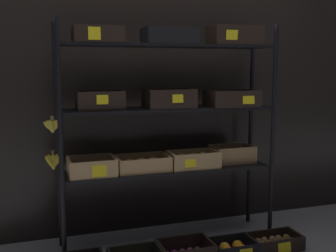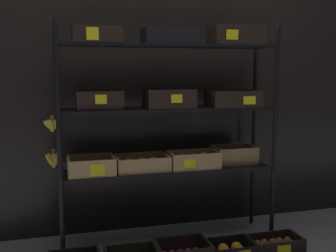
# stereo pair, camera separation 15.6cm
# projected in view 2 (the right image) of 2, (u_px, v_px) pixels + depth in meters

# --- Properties ---
(ground_plane) EXTENTS (10.00, 10.00, 0.00)m
(ground_plane) POSITION_uv_depth(u_px,v_px,m) (168.00, 241.00, 3.09)
(ground_plane) COLOR gray
(storefront_wall) EXTENTS (3.91, 0.12, 2.48)m
(storefront_wall) POSITION_uv_depth(u_px,v_px,m) (156.00, 72.00, 3.27)
(storefront_wall) COLOR black
(storefront_wall) RESTS_ON ground_plane
(display_rack) EXTENTS (1.63, 0.36, 1.57)m
(display_rack) POSITION_uv_depth(u_px,v_px,m) (168.00, 110.00, 2.95)
(display_rack) COLOR black
(display_rack) RESTS_ON ground_plane
(crate_ground_right_orange) EXTENTS (0.31, 0.23, 0.11)m
(crate_ground_right_orange) POSITION_uv_depth(u_px,v_px,m) (231.00, 251.00, 2.82)
(crate_ground_right_orange) COLOR black
(crate_ground_right_orange) RESTS_ON ground_plane
(crate_ground_kiwi) EXTENTS (0.37, 0.22, 0.10)m
(crate_ground_kiwi) POSITION_uv_depth(u_px,v_px,m) (274.00, 245.00, 2.91)
(crate_ground_kiwi) COLOR black
(crate_ground_kiwi) RESTS_ON ground_plane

